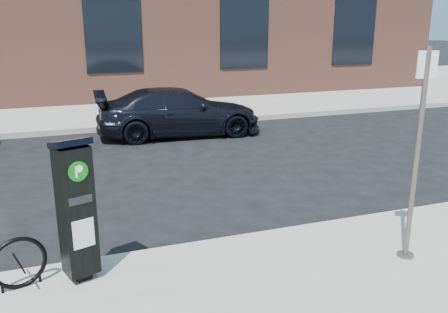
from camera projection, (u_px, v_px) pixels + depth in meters
name	position (u px, v px, depth m)	size (l,w,h in m)	color
ground	(232.00, 247.00, 6.61)	(120.00, 120.00, 0.00)	black
sidewalk_far	(111.00, 97.00, 19.27)	(60.00, 12.00, 0.15)	gray
curb_near	(233.00, 243.00, 6.57)	(60.00, 0.12, 0.16)	#9E9B93
curb_far	(136.00, 127.00, 13.85)	(60.00, 0.12, 0.16)	#9E9B93
parking_kiosk	(76.00, 208.00, 5.30)	(0.48, 0.45, 1.70)	black
sign_pole	(416.00, 158.00, 5.70)	(0.22, 0.21, 2.62)	#4B4542
bike_rack	(19.00, 263.00, 5.26)	(0.61, 0.22, 0.62)	black
car_dark	(179.00, 112.00, 13.00)	(1.82, 4.47, 1.30)	black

